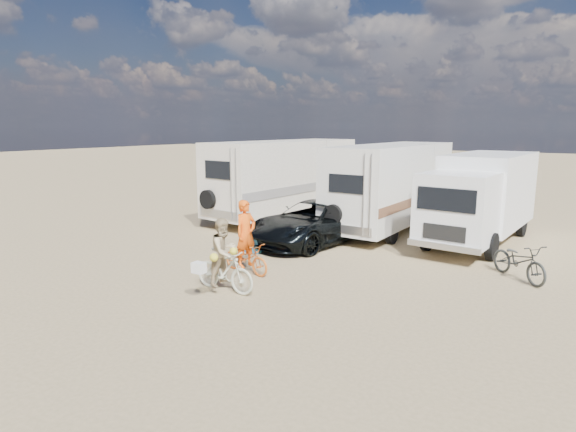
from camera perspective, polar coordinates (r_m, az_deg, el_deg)
The scene contains 12 objects.
ground at distance 12.61m, azimuth -0.52°, elevation -7.36°, with size 140.00×140.00×0.00m, color tan.
rv_main at distance 18.62m, azimuth 12.16°, elevation 3.35°, with size 2.22×7.30×3.22m, color white, non-canonical shape.
rv_left at distance 20.55m, azimuth -0.57°, elevation 4.35°, with size 2.31×7.66×3.28m, color white, non-canonical shape.
box_truck at distance 17.23m, azimuth 21.85°, elevation 1.82°, with size 2.19×6.64×2.96m, color white, non-canonical shape.
dark_suv at distance 16.19m, azimuth 3.18°, elevation -0.74°, with size 2.34×5.08×1.41m, color black.
bike_man at distance 12.96m, azimuth -4.99°, elevation -4.98°, with size 0.55×1.59×0.83m, color #BF5519.
bike_woman at distance 11.57m, azimuth -7.59°, elevation -6.44°, with size 0.49×1.72×1.03m, color #B7B99D.
rider_man at distance 12.84m, azimuth -5.03°, elevation -2.89°, with size 0.66×0.43×1.81m, color #F2550E.
rider_woman at distance 11.49m, azimuth -7.62°, elevation -5.09°, with size 0.78×0.61×1.60m, color tan.
bike_parked at distance 13.71m, azimuth 25.81°, elevation -4.83°, with size 0.65×1.87×0.98m, color #272927.
cooler at distance 15.15m, azimuth -4.07°, elevation -3.42°, with size 0.56×0.41×0.45m, color #286985.
crate at distance 16.27m, azimuth 5.46°, elevation -2.54°, with size 0.50×0.50×0.40m, color #998151.
Camera 1 is at (6.43, -10.12, 3.90)m, focal length 29.88 mm.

